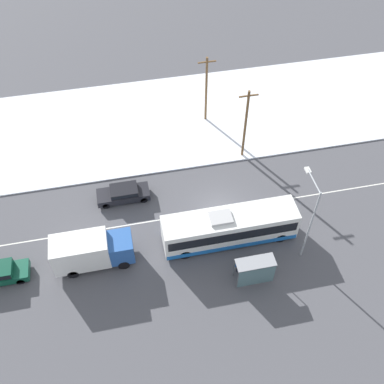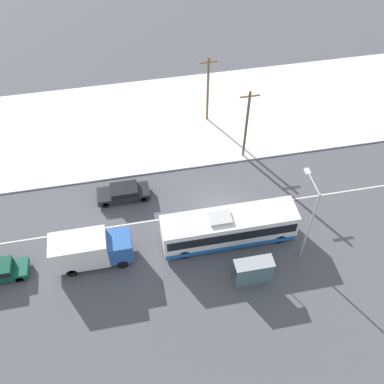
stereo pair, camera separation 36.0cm
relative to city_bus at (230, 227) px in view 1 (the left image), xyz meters
The scene contains 12 objects.
ground_plane 3.52m from the city_bus, 89.60° to the left, with size 120.00×120.00×0.00m, color #4C4C51.
snow_lot 16.39m from the city_bus, 89.92° to the left, with size 80.00×15.03×0.12m.
lane_marking_center 3.52m from the city_bus, 89.60° to the left, with size 60.00×0.12×0.00m.
city_bus is the anchor object (origin of this frame).
box_truck 11.31m from the city_bus, behind, with size 6.29×2.30×3.11m.
sedan_car 10.32m from the city_bus, 142.64° to the left, with size 4.70×1.80×1.36m.
parked_car_near_truck 18.51m from the city_bus, behind, with size 4.23×1.80×1.45m.
pedestrian_at_stop 3.29m from the city_bus, 91.08° to the right, with size 0.61×0.27×1.68m.
bus_shelter 4.49m from the city_bus, 78.47° to the right, with size 3.03×1.20×2.40m.
streetlamp 6.78m from the city_bus, 22.97° to the right, with size 0.36×2.77×7.87m.
utility_pole_roadside 10.56m from the city_bus, 67.75° to the left, with size 1.80×0.24×7.76m.
utility_pole_snowlot 15.88m from the city_bus, 84.35° to the left, with size 1.80×0.24×7.60m.
Camera 1 is at (-7.52, -24.10, 31.34)m, focal length 42.00 mm.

